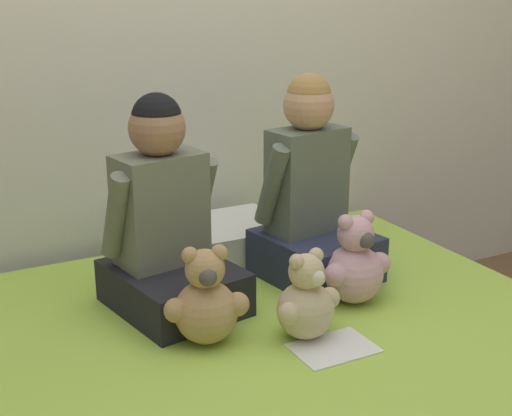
% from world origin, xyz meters
% --- Properties ---
extents(child_on_left, '(0.37, 0.42, 0.62)m').
position_xyz_m(child_on_left, '(-0.25, 0.48, 0.63)').
color(child_on_left, black).
rests_on(child_on_left, bed).
extents(child_on_right, '(0.36, 0.38, 0.64)m').
position_xyz_m(child_on_right, '(0.24, 0.48, 0.64)').
color(child_on_right, '#282D47').
rests_on(child_on_right, bed).
extents(teddy_bear_held_by_left_child, '(0.22, 0.17, 0.27)m').
position_xyz_m(teddy_bear_held_by_left_child, '(-0.24, 0.22, 0.50)').
color(teddy_bear_held_by_left_child, tan).
rests_on(teddy_bear_held_by_left_child, bed).
extents(teddy_bear_held_by_right_child, '(0.23, 0.17, 0.28)m').
position_xyz_m(teddy_bear_held_by_right_child, '(0.24, 0.24, 0.50)').
color(teddy_bear_held_by_right_child, '#DBA3B2').
rests_on(teddy_bear_held_by_right_child, bed).
extents(teddy_bear_between_children, '(0.20, 0.15, 0.24)m').
position_xyz_m(teddy_bear_between_children, '(-0.00, 0.12, 0.49)').
color(teddy_bear_between_children, '#D1B78E').
rests_on(teddy_bear_between_children, bed).
extents(pillow_at_headboard, '(0.54, 0.32, 0.11)m').
position_xyz_m(pillow_at_headboard, '(0.00, 0.76, 0.44)').
color(pillow_at_headboard, white).
rests_on(pillow_at_headboard, bed).
extents(sign_card, '(0.21, 0.15, 0.00)m').
position_xyz_m(sign_card, '(0.03, 0.03, 0.39)').
color(sign_card, white).
rests_on(sign_card, bed).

